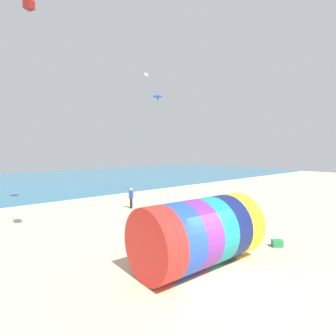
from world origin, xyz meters
name	(u,v)px	position (x,y,z in m)	size (l,w,h in m)	color
ground_plane	(220,281)	(0.00, 0.00, 0.00)	(120.00, 120.00, 0.00)	beige
sea	(7,183)	(0.00, 40.26, 0.05)	(120.00, 40.00, 0.10)	teal
giant_inflatable_tube	(199,232)	(0.45, 1.46, 1.44)	(5.81, 3.18, 2.88)	red
kite_handler	(249,229)	(4.30, 1.39, 0.82)	(0.36, 0.42, 1.61)	#726651
kite_white_parafoil	(146,75)	(9.62, 17.46, 13.22)	(1.02, 0.86, 0.50)	white
kite_blue_parafoil	(158,96)	(9.68, 15.54, 10.64)	(0.93, 1.02, 0.52)	blue
bystander_near_water	(131,198)	(4.50, 12.85, 0.92)	(0.33, 0.41, 1.78)	black
cooler_box	(277,243)	(5.09, 0.24, 0.18)	(0.52, 0.36, 0.36)	#268C4C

